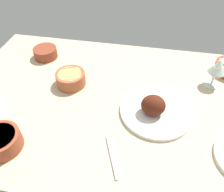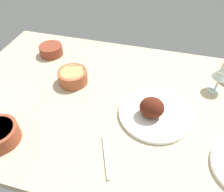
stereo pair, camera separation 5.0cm
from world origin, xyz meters
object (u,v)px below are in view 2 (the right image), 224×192
at_px(plate_far_side, 154,111).
at_px(wine_glass, 222,73).
at_px(bowl_pasta, 73,76).
at_px(fork_loose, 106,156).
at_px(bowl_soup, 51,50).

bearing_deg(plate_far_side, wine_glass, 41.70).
xyz_separation_m(plate_far_side, bowl_pasta, (-0.39, 0.11, 0.01)).
height_order(plate_far_side, fork_loose, plate_far_side).
relative_size(bowl_pasta, fork_loose, 0.80).
distance_m(bowl_pasta, fork_loose, 0.43).
relative_size(plate_far_side, fork_loose, 1.75).
distance_m(bowl_soup, wine_glass, 0.85).
bearing_deg(bowl_pasta, wine_glass, 10.01).
height_order(bowl_pasta, fork_loose, bowl_pasta).
height_order(bowl_pasta, wine_glass, wine_glass).
relative_size(bowl_soup, wine_glass, 0.87).
height_order(plate_far_side, wine_glass, wine_glass).
height_order(plate_far_side, bowl_pasta, plate_far_side).
xyz_separation_m(wine_glass, fork_loose, (-0.39, -0.45, -0.10)).
height_order(bowl_pasta, bowl_soup, bowl_pasta).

